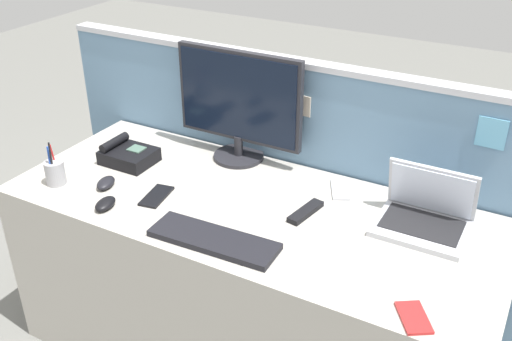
{
  "coord_description": "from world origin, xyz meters",
  "views": [
    {
      "loc": [
        0.9,
        -1.58,
        1.88
      ],
      "look_at": [
        0.0,
        0.05,
        0.87
      ],
      "focal_mm": 41.26,
      "sensor_mm": 36.0,
      "label": 1
    }
  ],
  "objects": [
    {
      "name": "keyboard_main",
      "position": [
        0.01,
        -0.26,
        0.76
      ],
      "size": [
        0.44,
        0.16,
        0.02
      ],
      "primitive_type": "cube",
      "rotation": [
        0.0,
        0.0,
        0.04
      ],
      "color": "black",
      "rests_on": "desk"
    },
    {
      "name": "cell_phone_black_slab",
      "position": [
        -0.33,
        -0.12,
        0.75
      ],
      "size": [
        0.1,
        0.17,
        0.01
      ],
      "primitive_type": "cube",
      "rotation": [
        0.0,
        0.0,
        0.17
      ],
      "color": "black",
      "rests_on": "desk"
    },
    {
      "name": "computer_mouse_left_hand",
      "position": [
        -0.45,
        -0.26,
        0.76
      ],
      "size": [
        0.08,
        0.11,
        0.03
      ],
      "primitive_type": "ellipsoid",
      "rotation": [
        0.0,
        0.0,
        0.17
      ],
      "color": "black",
      "rests_on": "desk"
    },
    {
      "name": "cell_phone_red_case",
      "position": [
        0.69,
        -0.3,
        0.75
      ],
      "size": [
        0.13,
        0.15,
        0.01
      ],
      "primitive_type": "cube",
      "rotation": [
        0.0,
        0.0,
        0.58
      ],
      "color": "#B22323",
      "rests_on": "desk"
    },
    {
      "name": "desktop_monitor",
      "position": [
        -0.22,
        0.31,
        0.99
      ],
      "size": [
        0.55,
        0.21,
        0.46
      ],
      "color": "#232328",
      "rests_on": "desk"
    },
    {
      "name": "desk",
      "position": [
        0.0,
        0.0,
        0.37
      ],
      "size": [
        1.83,
        0.74,
        0.75
      ],
      "primitive_type": "cube",
      "color": "#ADA89E",
      "rests_on": "ground_plane"
    },
    {
      "name": "computer_mouse_right_hand",
      "position": [
        -0.55,
        -0.15,
        0.76
      ],
      "size": [
        0.09,
        0.11,
        0.03
      ],
      "primitive_type": "ellipsoid",
      "rotation": [
        0.0,
        0.0,
        0.29
      ],
      "color": "black",
      "rests_on": "desk"
    },
    {
      "name": "desk_phone",
      "position": [
        -0.6,
        0.05,
        0.78
      ],
      "size": [
        0.21,
        0.16,
        0.09
      ],
      "color": "black",
      "rests_on": "desk"
    },
    {
      "name": "laptop",
      "position": [
        0.59,
        0.17,
        0.8
      ],
      "size": [
        0.3,
        0.25,
        0.21
      ],
      "color": "#B2B5BC",
      "rests_on": "desk"
    },
    {
      "name": "pen_cup",
      "position": [
        -0.73,
        -0.22,
        0.79
      ],
      "size": [
        0.08,
        0.08,
        0.19
      ],
      "color": "#99999E",
      "rests_on": "desk"
    },
    {
      "name": "cubicle_divider",
      "position": [
        0.0,
        0.41,
        0.59
      ],
      "size": [
        2.25,
        0.08,
        1.18
      ],
      "color": "#6084A3",
      "rests_on": "ground_plane"
    },
    {
      "name": "tv_remote",
      "position": [
        0.2,
        0.04,
        0.76
      ],
      "size": [
        0.07,
        0.18,
        0.02
      ],
      "primitive_type": "cube",
      "rotation": [
        0.0,
        0.0,
        -0.18
      ],
      "color": "black",
      "rests_on": "desk"
    },
    {
      "name": "cell_phone_silver_slab",
      "position": [
        0.25,
        0.26,
        0.75
      ],
      "size": [
        0.12,
        0.16,
        0.01
      ],
      "primitive_type": "cube",
      "rotation": [
        0.0,
        0.0,
        0.45
      ],
      "color": "#B7BAC1",
      "rests_on": "desk"
    }
  ]
}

